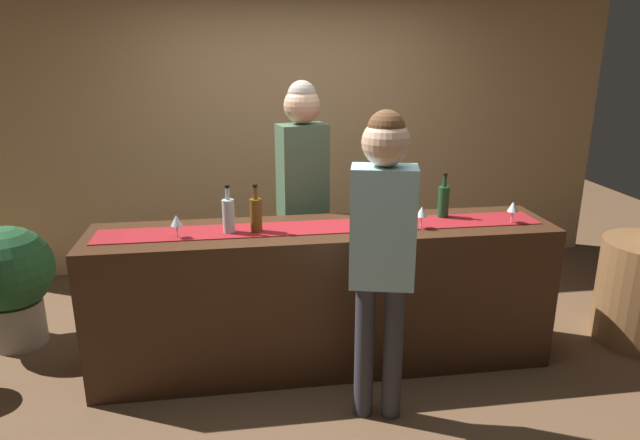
% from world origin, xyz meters
% --- Properties ---
extents(ground_plane, '(10.00, 10.00, 0.00)m').
position_xyz_m(ground_plane, '(0.00, 0.00, 0.00)').
color(ground_plane, brown).
extents(back_wall, '(6.00, 0.12, 2.90)m').
position_xyz_m(back_wall, '(0.00, 1.90, 1.45)').
color(back_wall, tan).
rests_on(back_wall, ground).
extents(bar_counter, '(2.94, 0.60, 0.95)m').
position_xyz_m(bar_counter, '(0.00, 0.00, 0.48)').
color(bar_counter, '#3D2314').
rests_on(bar_counter, ground).
extents(counter_runner_cloth, '(2.79, 0.28, 0.01)m').
position_xyz_m(counter_runner_cloth, '(0.00, 0.00, 0.96)').
color(counter_runner_cloth, maroon).
rests_on(counter_runner_cloth, bar_counter).
extents(wine_bottle_green, '(0.07, 0.07, 0.30)m').
position_xyz_m(wine_bottle_green, '(0.81, 0.10, 1.07)').
color(wine_bottle_green, '#194723').
rests_on(wine_bottle_green, bar_counter).
extents(wine_bottle_amber, '(0.07, 0.07, 0.30)m').
position_xyz_m(wine_bottle_amber, '(-0.43, -0.03, 1.07)').
color(wine_bottle_amber, brown).
rests_on(wine_bottle_amber, bar_counter).
extents(wine_bottle_clear, '(0.07, 0.07, 0.30)m').
position_xyz_m(wine_bottle_clear, '(-0.59, -0.02, 1.07)').
color(wine_bottle_clear, '#B2C6C1').
rests_on(wine_bottle_clear, bar_counter).
extents(wine_glass_near_customer, '(0.07, 0.07, 0.14)m').
position_xyz_m(wine_glass_near_customer, '(1.21, -0.09, 1.06)').
color(wine_glass_near_customer, silver).
rests_on(wine_glass_near_customer, bar_counter).
extents(wine_glass_mid_counter, '(0.07, 0.07, 0.14)m').
position_xyz_m(wine_glass_mid_counter, '(-0.89, -0.08, 1.06)').
color(wine_glass_mid_counter, silver).
rests_on(wine_glass_mid_counter, bar_counter).
extents(wine_glass_far_end, '(0.07, 0.07, 0.14)m').
position_xyz_m(wine_glass_far_end, '(0.60, -0.11, 1.06)').
color(wine_glass_far_end, silver).
rests_on(wine_glass_far_end, bar_counter).
extents(bartender, '(0.38, 0.28, 1.83)m').
position_xyz_m(bartender, '(-0.07, 0.58, 1.15)').
color(bartender, '#26262B').
rests_on(bartender, ground).
extents(customer_sipping, '(0.38, 0.28, 1.75)m').
position_xyz_m(customer_sipping, '(0.21, -0.61, 1.09)').
color(customer_sipping, '#33333D').
rests_on(customer_sipping, ground).
extents(potted_plant_tall, '(0.60, 0.60, 0.87)m').
position_xyz_m(potted_plant_tall, '(-2.12, 0.56, 0.51)').
color(potted_plant_tall, '#9E9389').
rests_on(potted_plant_tall, ground).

